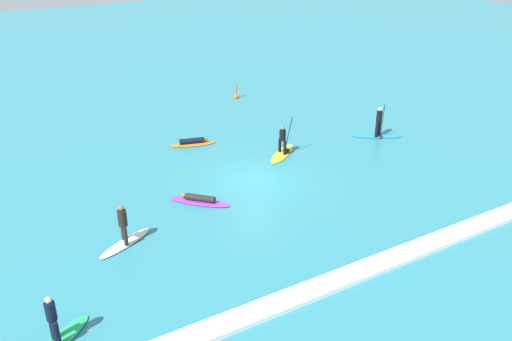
# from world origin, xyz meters

# --- Properties ---
(ground_plane) EXTENTS (120.00, 120.00, 0.00)m
(ground_plane) POSITION_xyz_m (0.00, 0.00, 0.00)
(ground_plane) COLOR teal
(ground_plane) RESTS_ON ground
(surfer_on_white_board) EXTENTS (2.64, 1.69, 1.76)m
(surfer_on_white_board) POSITION_xyz_m (-7.40, -2.32, 0.50)
(surfer_on_white_board) COLOR white
(surfer_on_white_board) RESTS_ON ground_plane
(surfer_on_purple_board) EXTENTS (2.54, 2.57, 0.40)m
(surfer_on_purple_board) POSITION_xyz_m (-3.42, -0.72, 0.14)
(surfer_on_purple_board) COLOR purple
(surfer_on_purple_board) RESTS_ON ground_plane
(surfer_on_orange_board) EXTENTS (2.76, 1.45, 0.39)m
(surfer_on_orange_board) POSITION_xyz_m (-0.89, 5.66, 0.13)
(surfer_on_orange_board) COLOR orange
(surfer_on_orange_board) RESTS_ON ground_plane
(surfer_on_blue_board) EXTENTS (2.89, 2.03, 2.16)m
(surfer_on_blue_board) POSITION_xyz_m (9.03, 1.24, 0.56)
(surfer_on_blue_board) COLOR #1E8CD1
(surfer_on_blue_board) RESTS_ON ground_plane
(surfer_on_yellow_board) EXTENTS (2.70, 2.26, 2.24)m
(surfer_on_yellow_board) POSITION_xyz_m (2.78, 1.91, 0.42)
(surfer_on_yellow_board) COLOR yellow
(surfer_on_yellow_board) RESTS_ON ground_plane
(surfer_on_green_board) EXTENTS (2.61, 2.13, 1.81)m
(surfer_on_green_board) POSITION_xyz_m (-10.93, -6.62, 0.44)
(surfer_on_green_board) COLOR #23B266
(surfer_on_green_board) RESTS_ON ground_plane
(marker_buoy) EXTENTS (0.38, 0.38, 1.09)m
(marker_buoy) POSITION_xyz_m (5.25, 11.85, 0.18)
(marker_buoy) COLOR #E55119
(marker_buoy) RESTS_ON ground_plane
(wave_crest) EXTENTS (19.21, 0.90, 0.18)m
(wave_crest) POSITION_xyz_m (0.00, -8.55, 0.09)
(wave_crest) COLOR white
(wave_crest) RESTS_ON ground_plane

